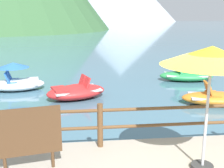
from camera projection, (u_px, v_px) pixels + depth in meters
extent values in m
plane|color=#477084|center=(94.00, 35.00, 43.32)|extent=(200.00, 200.00, 0.00)
cylinder|color=brown|center=(100.00, 125.00, 5.84)|extent=(0.12, 0.12, 0.95)
cylinder|color=brown|center=(179.00, 108.00, 5.94)|extent=(23.80, 0.07, 0.07)
cylinder|color=brown|center=(178.00, 124.00, 6.03)|extent=(23.80, 0.07, 0.07)
cube|color=silver|center=(27.00, 132.00, 4.85)|extent=(1.09, 0.24, 0.80)
cube|color=#4C331E|center=(27.00, 132.00, 4.84)|extent=(1.17, 0.24, 0.88)
cylinder|color=#4C331E|center=(5.00, 165.00, 4.88)|extent=(0.06, 0.06, 0.35)
cylinder|color=#4C331E|center=(53.00, 158.00, 5.11)|extent=(0.06, 0.06, 0.35)
cylinder|color=#B2B2B7|center=(206.00, 117.00, 4.84)|extent=(0.05, 0.05, 2.00)
cone|color=yellow|center=(212.00, 56.00, 4.58)|extent=(1.70, 1.70, 0.32)
cylinder|color=#333333|center=(202.00, 167.00, 5.07)|extent=(0.40, 0.40, 0.08)
ellipsoid|color=red|center=(76.00, 92.00, 10.64)|extent=(2.56, 1.93, 0.53)
cube|color=silver|center=(76.00, 90.00, 10.62)|extent=(2.01, 1.55, 0.06)
cube|color=red|center=(78.00, 86.00, 10.90)|extent=(0.51, 0.51, 0.08)
cube|color=red|center=(82.00, 80.00, 10.92)|extent=(0.32, 0.45, 0.43)
cube|color=red|center=(82.00, 89.00, 10.45)|extent=(0.51, 0.51, 0.08)
cube|color=red|center=(87.00, 83.00, 10.47)|extent=(0.32, 0.45, 0.43)
cube|color=red|center=(60.00, 90.00, 10.35)|extent=(0.76, 1.00, 0.12)
ellipsoid|color=green|center=(186.00, 76.00, 13.58)|extent=(2.73, 1.65, 0.45)
cube|color=silver|center=(186.00, 74.00, 13.56)|extent=(2.14, 1.33, 0.06)
cube|color=#339956|center=(183.00, 74.00, 13.31)|extent=(0.46, 0.46, 0.08)
cube|color=#339956|center=(180.00, 69.00, 13.27)|extent=(0.27, 0.43, 0.43)
cube|color=#339956|center=(181.00, 72.00, 13.79)|extent=(0.46, 0.46, 0.08)
cube|color=#339956|center=(178.00, 68.00, 13.75)|extent=(0.27, 0.43, 0.43)
cube|color=green|center=(201.00, 73.00, 13.51)|extent=(0.70, 0.95, 0.12)
cone|color=#339956|center=(184.00, 59.00, 13.38)|extent=(1.36, 1.36, 0.22)
ellipsoid|color=orange|center=(218.00, 98.00, 9.95)|extent=(2.73, 1.57, 0.44)
cube|color=silver|center=(218.00, 96.00, 9.94)|extent=(2.14, 1.27, 0.06)
cube|color=orange|center=(215.00, 96.00, 9.72)|extent=(0.47, 0.47, 0.08)
cube|color=orange|center=(210.00, 90.00, 9.68)|extent=(0.28, 0.43, 0.43)
cube|color=orange|center=(211.00, 93.00, 10.15)|extent=(0.47, 0.47, 0.08)
cube|color=orange|center=(207.00, 87.00, 10.11)|extent=(0.28, 0.43, 0.43)
ellipsoid|color=white|center=(18.00, 85.00, 11.92)|extent=(2.39, 1.63, 0.45)
cube|color=silver|center=(17.00, 83.00, 11.90)|extent=(1.87, 1.33, 0.06)
cube|color=blue|center=(12.00, 83.00, 11.58)|extent=(0.45, 0.45, 0.08)
cube|color=blue|center=(7.00, 78.00, 11.49)|extent=(0.25, 0.42, 0.43)
cube|color=blue|center=(14.00, 80.00, 12.10)|extent=(0.45, 0.45, 0.08)
cube|color=blue|center=(9.00, 75.00, 12.01)|extent=(0.25, 0.42, 0.43)
cube|color=white|center=(32.00, 81.00, 12.02)|extent=(0.61, 1.01, 0.12)
cone|color=blue|center=(13.00, 65.00, 11.68)|extent=(1.45, 1.45, 0.22)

